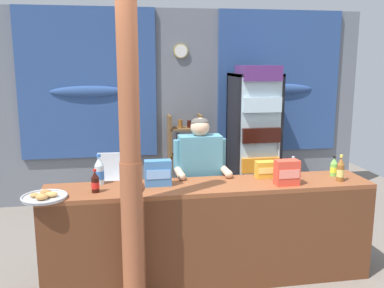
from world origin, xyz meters
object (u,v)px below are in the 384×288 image
object	(u,v)px
bottle_shelf_rack	(185,158)
soda_bottle_grape_soda	(293,169)
soda_bottle_cola	(95,183)
snack_box_crackers	(287,172)
soda_bottle_water	(99,171)
timber_post	(131,169)
drink_fridge	(255,131)
soda_bottle_iced_tea	(341,170)
pastry_tray	(44,197)
soda_bottle_lime_soda	(334,167)
snack_box_biscuit	(158,173)
stall_counter	(212,226)
plastic_lawn_chair	(114,182)
shopkeeper	(200,172)
snack_box_choco_powder	(265,169)

from	to	relation	value
bottle_shelf_rack	soda_bottle_grape_soda	size ratio (longest dim) A/B	6.02
soda_bottle_cola	snack_box_crackers	distance (m)	1.72
soda_bottle_water	soda_bottle_cola	world-z (taller)	soda_bottle_water
soda_bottle_cola	timber_post	bearing A→B (deg)	-51.41
drink_fridge	soda_bottle_grape_soda	xyz separation A→B (m)	(-0.24, -1.91, -0.05)
bottle_shelf_rack	snack_box_crackers	size ratio (longest dim) A/B	5.63
soda_bottle_iced_tea	soda_bottle_cola	distance (m)	2.26
pastry_tray	soda_bottle_cola	bearing A→B (deg)	15.21
soda_bottle_cola	soda_bottle_water	bearing A→B (deg)	83.95
soda_bottle_lime_soda	snack_box_biscuit	xyz separation A→B (m)	(-1.74, -0.04, 0.03)
stall_counter	snack_box_biscuit	bearing A→B (deg)	162.25
plastic_lawn_chair	snack_box_crackers	bearing A→B (deg)	-50.63
soda_bottle_cola	snack_box_crackers	bearing A→B (deg)	-2.24
plastic_lawn_chair	pastry_tray	size ratio (longest dim) A/B	2.29
stall_counter	shopkeeper	world-z (taller)	shopkeeper
soda_bottle_iced_tea	snack_box_crackers	size ratio (longest dim) A/B	1.11
soda_bottle_water	snack_box_crackers	xyz separation A→B (m)	(1.69, -0.32, -0.00)
timber_post	soda_bottle_lime_soda	distance (m)	2.07
shopkeeper	soda_bottle_grape_soda	xyz separation A→B (m)	(0.84, -0.38, 0.09)
soda_bottle_lime_soda	pastry_tray	distance (m)	2.72
snack_box_biscuit	pastry_tray	distance (m)	0.99
timber_post	snack_box_choco_powder	distance (m)	1.44
soda_bottle_cola	snack_box_choco_powder	distance (m)	1.62
shopkeeper	pastry_tray	size ratio (longest dim) A/B	4.01
snack_box_crackers	snack_box_biscuit	world-z (taller)	snack_box_biscuit
snack_box_choco_powder	plastic_lawn_chair	bearing A→B (deg)	131.45
stall_counter	soda_bottle_lime_soda	bearing A→B (deg)	8.49
soda_bottle_cola	plastic_lawn_chair	bearing A→B (deg)	85.90
snack_box_biscuit	pastry_tray	size ratio (longest dim) A/B	0.64
shopkeeper	snack_box_crackers	size ratio (longest dim) A/B	6.52
plastic_lawn_chair	soda_bottle_iced_tea	size ratio (longest dim) A/B	3.36
soda_bottle_grape_soda	bottle_shelf_rack	bearing A→B (deg)	107.84
soda_bottle_iced_tea	soda_bottle_cola	size ratio (longest dim) A/B	1.24
soda_bottle_lime_soda	pastry_tray	bearing A→B (deg)	-174.64
plastic_lawn_chair	soda_bottle_lime_soda	size ratio (longest dim) A/B	4.28
soda_bottle_lime_soda	snack_box_crackers	xyz separation A→B (m)	(-0.58, -0.21, 0.03)
snack_box_biscuit	soda_bottle_lime_soda	bearing A→B (deg)	1.18
soda_bottle_water	soda_bottle_iced_tea	world-z (taller)	soda_bottle_water
stall_counter	soda_bottle_iced_tea	bearing A→B (deg)	0.11
pastry_tray	stall_counter	bearing A→B (deg)	2.58
timber_post	soda_bottle_grape_soda	distance (m)	1.65
stall_counter	soda_bottle_grape_soda	bearing A→B (deg)	11.55
soda_bottle_water	soda_bottle_lime_soda	xyz separation A→B (m)	(2.27, -0.11, -0.03)
plastic_lawn_chair	pastry_tray	bearing A→B (deg)	-105.36
shopkeeper	snack_box_crackers	bearing A→B (deg)	-39.29
plastic_lawn_chair	soda_bottle_iced_tea	world-z (taller)	soda_bottle_iced_tea
drink_fridge	plastic_lawn_chair	bearing A→B (deg)	-175.10
soda_bottle_water	snack_box_crackers	world-z (taller)	soda_bottle_water
soda_bottle_cola	snack_box_choco_powder	size ratio (longest dim) A/B	1.12
snack_box_crackers	snack_box_choco_powder	size ratio (longest dim) A/B	1.25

